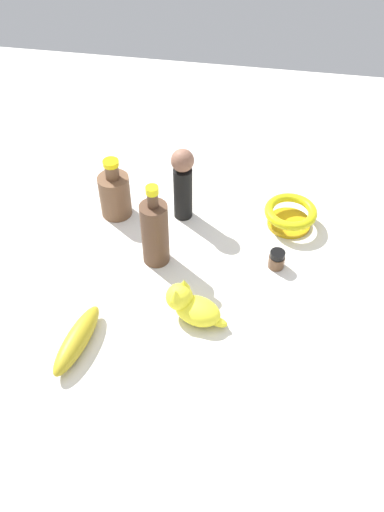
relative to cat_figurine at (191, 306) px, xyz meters
name	(u,v)px	position (x,y,z in m)	size (l,w,h in m)	color
ground	(192,274)	(0.12, 0.02, -0.04)	(2.00, 2.00, 0.00)	silver
cat_figurine	(191,306)	(0.00, 0.00, 0.00)	(0.09, 0.14, 0.09)	yellow
bottle_tall	(155,232)	(0.15, 0.11, 0.05)	(0.06, 0.06, 0.21)	#503524
nail_polish_jar	(277,259)	(0.18, -0.17, -0.01)	(0.04, 0.04, 0.05)	brown
bowl	(290,214)	(0.32, -0.19, 0.00)	(0.13, 0.13, 0.05)	#BF9212
banana	(77,340)	(-0.11, 0.21, -0.01)	(0.18, 0.04, 0.04)	#B29D20
person_figure_adult	(183,182)	(0.31, 0.07, 0.07)	(0.06, 0.06, 0.20)	black
bottle_short	(115,194)	(0.29, 0.24, 0.03)	(0.08, 0.08, 0.16)	brown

